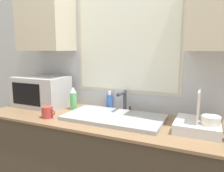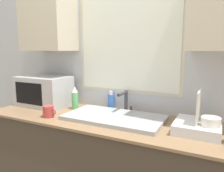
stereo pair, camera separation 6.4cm
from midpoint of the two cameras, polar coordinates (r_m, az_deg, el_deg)
name	(u,v)px [view 2 (the right image)]	position (r m, az deg, el deg)	size (l,w,h in m)	color
countertop	(112,169)	(1.98, 0.97, -20.82)	(2.25, 0.67, 0.88)	#42382D
wall_back	(127,55)	(2.00, 4.96, 8.18)	(6.00, 0.38, 2.60)	silver
sink_basin	(114,117)	(1.80, 1.60, -8.18)	(0.80, 0.43, 0.03)	#9EA0A5
faucet	(125,99)	(1.96, 4.43, -3.48)	(0.08, 0.18, 0.20)	#333338
microwave	(44,91)	(2.30, -16.60, -1.27)	(0.51, 0.33, 0.30)	#B2B2B7
dish_rack	(199,125)	(1.63, 22.79, -9.39)	(0.30, 0.32, 0.29)	silver
spray_bottle	(75,98)	(2.10, -8.81, -3.16)	(0.06, 0.06, 0.22)	#59B266
soap_bottle	(111,101)	(2.09, 0.57, -3.97)	(0.06, 0.06, 0.17)	blue
mug_near_sink	(49,111)	(1.91, -15.33, -6.44)	(0.13, 0.09, 0.10)	#A53833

